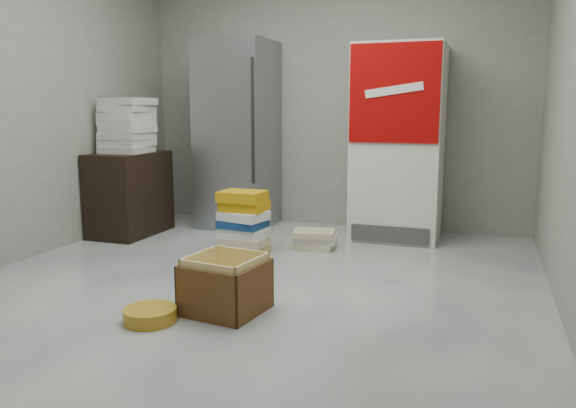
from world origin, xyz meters
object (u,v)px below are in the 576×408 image
(steel_fridge, at_px, (238,135))
(coke_cooler, at_px, (398,143))
(wood_shelf, at_px, (130,194))
(phonebook_stack_main, at_px, (244,223))
(cardboard_box, at_px, (226,289))

(steel_fridge, height_order, coke_cooler, steel_fridge)
(steel_fridge, bearing_deg, wood_shelf, -138.69)
(steel_fridge, xyz_separation_m, wood_shelf, (-0.83, -0.73, -0.55))
(steel_fridge, height_order, phonebook_stack_main, steel_fridge)
(phonebook_stack_main, bearing_deg, cardboard_box, -64.69)
(steel_fridge, distance_m, cardboard_box, 2.68)
(cardboard_box, bearing_deg, steel_fridge, 120.22)
(coke_cooler, relative_size, phonebook_stack_main, 3.35)
(steel_fridge, height_order, wood_shelf, steel_fridge)
(wood_shelf, bearing_deg, phonebook_stack_main, -13.56)
(steel_fridge, xyz_separation_m, cardboard_box, (0.98, -2.36, -0.81))
(phonebook_stack_main, bearing_deg, wood_shelf, 172.43)
(coke_cooler, bearing_deg, steel_fridge, 179.82)
(steel_fridge, height_order, cardboard_box, steel_fridge)
(steel_fridge, relative_size, cardboard_box, 3.92)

